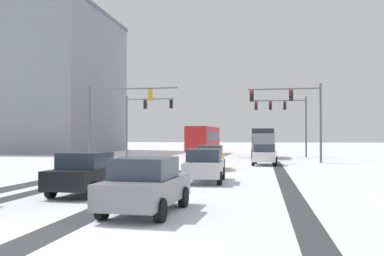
# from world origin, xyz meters

# --- Properties ---
(ground_plane) EXTENTS (300.00, 300.00, 0.00)m
(ground_plane) POSITION_xyz_m (0.00, 0.00, 0.00)
(ground_plane) COLOR white
(wheel_track_left_lane) EXTENTS (1.19, 32.12, 0.01)m
(wheel_track_left_lane) POSITION_xyz_m (-5.93, 14.60, 0.00)
(wheel_track_left_lane) COLOR #38383D
(wheel_track_left_lane) RESTS_ON ground
(wheel_track_right_lane) EXTENTS (0.75, 32.12, 0.01)m
(wheel_track_right_lane) POSITION_xyz_m (5.87, 14.60, 0.00)
(wheel_track_right_lane) COLOR #38383D
(wheel_track_right_lane) RESTS_ON ground
(wheel_track_center) EXTENTS (0.85, 32.12, 0.01)m
(wheel_track_center) POSITION_xyz_m (-4.24, 14.60, 0.00)
(wheel_track_center) COLOR #38383D
(wheel_track_center) RESTS_ON ground
(wheel_track_oncoming) EXTENTS (0.95, 32.12, 0.01)m
(wheel_track_oncoming) POSITION_xyz_m (-0.09, 14.60, 0.00)
(wheel_track_oncoming) COLOR #38383D
(wheel_track_oncoming) RESTS_ON ground
(traffic_signal_far_left) EXTENTS (5.19, 0.57, 6.50)m
(traffic_signal_far_left) POSITION_xyz_m (-7.60, 35.10, 4.61)
(traffic_signal_far_left) COLOR #56565B
(traffic_signal_far_left) RESTS_ON ground
(traffic_signal_near_left) EXTENTS (7.53, 0.38, 6.50)m
(traffic_signal_near_left) POSITION_xyz_m (-7.21, 25.16, 4.51)
(traffic_signal_near_left) COLOR #56565B
(traffic_signal_near_left) RESTS_ON ground
(traffic_signal_far_right) EXTENTS (5.68, 0.62, 6.50)m
(traffic_signal_far_right) POSITION_xyz_m (7.12, 39.06, 4.78)
(traffic_signal_far_right) COLOR #56565B
(traffic_signal_far_right) RESTS_ON ground
(traffic_signal_near_right) EXTENTS (5.87, 0.49, 6.50)m
(traffic_signal_near_right) POSITION_xyz_m (7.35, 27.25, 4.64)
(traffic_signal_near_right) COLOR #56565B
(traffic_signal_near_right) RESTS_ON ground
(car_white_lead) EXTENTS (2.00, 4.18, 1.62)m
(car_white_lead) POSITION_xyz_m (4.93, 25.47, 0.82)
(car_white_lead) COLOR silver
(car_white_lead) RESTS_ON ground
(car_yellow_cab_second) EXTENTS (1.99, 4.18, 1.62)m
(car_yellow_cab_second) POSITION_xyz_m (1.29, 20.23, 0.82)
(car_yellow_cab_second) COLOR yellow
(car_yellow_cab_second) RESTS_ON ground
(car_silver_third) EXTENTS (1.95, 4.16, 1.62)m
(car_silver_third) POSITION_xyz_m (1.97, 12.14, 0.82)
(car_silver_third) COLOR #B7BABF
(car_silver_third) RESTS_ON ground
(car_black_fourth) EXTENTS (1.97, 4.17, 1.62)m
(car_black_fourth) POSITION_xyz_m (-1.93, 7.02, 0.82)
(car_black_fourth) COLOR black
(car_black_fourth) RESTS_ON ground
(car_grey_fifth) EXTENTS (2.02, 4.19, 1.62)m
(car_grey_fifth) POSITION_xyz_m (1.41, 3.39, 0.82)
(car_grey_fifth) COLOR slate
(car_grey_fifth) RESTS_ON ground
(bus_oncoming) EXTENTS (2.97, 11.08, 3.38)m
(bus_oncoming) POSITION_xyz_m (-2.47, 44.57, 1.99)
(bus_oncoming) COLOR #B21E1E
(bus_oncoming) RESTS_ON ground
(box_truck_delivery) EXTENTS (2.43, 7.45, 3.02)m
(box_truck_delivery) POSITION_xyz_m (4.74, 36.62, 1.63)
(box_truck_delivery) COLOR slate
(box_truck_delivery) RESTS_ON ground
(office_building_far_left_block) EXTENTS (21.78, 21.44, 20.00)m
(office_building_far_left_block) POSITION_xyz_m (-28.18, 49.68, 10.01)
(office_building_far_left_block) COLOR gray
(office_building_far_left_block) RESTS_ON ground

